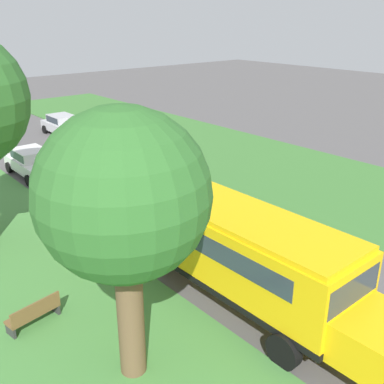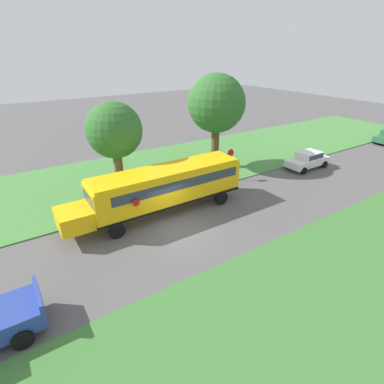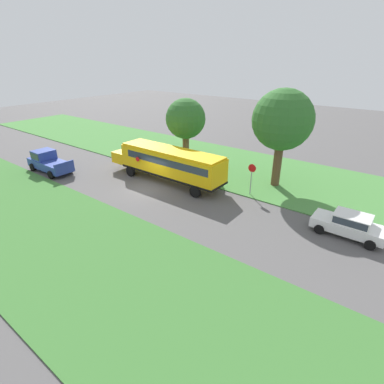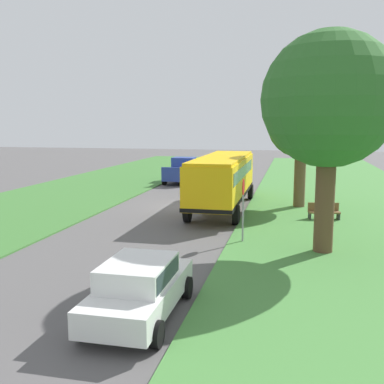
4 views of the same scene
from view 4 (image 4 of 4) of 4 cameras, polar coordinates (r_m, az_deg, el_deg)
name	(u,v)px [view 4 (image 4 of 4)]	position (r m, az deg, el deg)	size (l,w,h in m)	color
ground_plane	(182,206)	(27.60, -1.33, -1.80)	(120.00, 120.00, 0.00)	#565454
grass_verge	(353,212)	(27.02, 19.74, -2.46)	(12.00, 80.00, 0.08)	#47843D
grass_far_side	(49,200)	(31.00, -17.70, -0.99)	(10.00, 80.00, 0.07)	#3D7533
school_bus	(224,177)	(26.41, 4.03, 1.92)	(2.84, 12.42, 3.16)	yellow
car_white_nearest	(139,285)	(11.94, -6.69, -11.69)	(2.02, 4.40, 1.56)	silver
pickup_truck	(182,170)	(38.79, -1.24, 2.84)	(2.28, 5.40, 2.10)	#283D93
oak_tree_beside_bus	(301,125)	(27.47, 13.62, 8.21)	(4.02, 4.02, 7.03)	brown
oak_tree_roadside_mid	(329,101)	(17.99, 17.05, 11.00)	(5.10, 5.10, 8.47)	brown
stop_sign	(243,203)	(18.97, 6.52, -1.36)	(0.08, 0.68, 2.74)	gray
park_bench	(324,212)	(24.46, 16.39, -2.39)	(1.66, 0.75, 0.92)	brown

